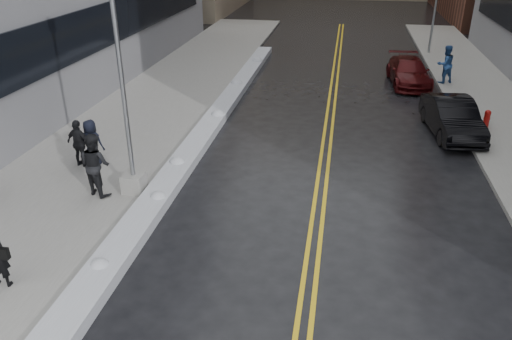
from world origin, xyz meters
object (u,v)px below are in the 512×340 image
at_px(lamppost, 127,121).
at_px(traffic_signal, 436,2).
at_px(fire_hydrant, 487,118).
at_px(pedestrian_c, 92,143).
at_px(car_black, 452,117).
at_px(car_maroon, 409,72).
at_px(pedestrian_east, 445,64).
at_px(pedestrian_b, 95,164).
at_px(pedestrian_d, 79,143).

xyz_separation_m(lamppost, traffic_signal, (11.80, 22.00, 0.87)).
bearing_deg(fire_hydrant, lamppost, -146.96).
bearing_deg(traffic_signal, lamppost, -118.21).
distance_m(pedestrian_c, car_black, 14.05).
bearing_deg(pedestrian_c, car_black, -155.50).
height_order(fire_hydrant, car_maroon, car_maroon).
bearing_deg(car_maroon, lamppost, -128.18).
bearing_deg(lamppost, fire_hydrant, 33.04).
bearing_deg(traffic_signal, pedestrian_east, -91.74).
bearing_deg(car_maroon, pedestrian_east, 0.16).
relative_size(fire_hydrant, car_black, 0.16).
height_order(pedestrian_c, pedestrian_east, pedestrian_east).
xyz_separation_m(lamppost, fire_hydrant, (12.30, 8.00, -1.98)).
relative_size(pedestrian_east, car_black, 0.44).
xyz_separation_m(car_black, car_maroon, (-1.00, 7.29, -0.06)).
relative_size(fire_hydrant, pedestrian_east, 0.37).
distance_m(lamppost, pedestrian_b, 1.77).
relative_size(traffic_signal, car_maroon, 1.26).
relative_size(lamppost, pedestrian_b, 3.80).
bearing_deg(pedestrian_d, traffic_signal, -111.12).
bearing_deg(pedestrian_east, car_black, 57.62).
height_order(fire_hydrant, pedestrian_b, pedestrian_b).
distance_m(fire_hydrant, car_black, 1.77).
bearing_deg(pedestrian_c, pedestrian_b, 121.09).
distance_m(fire_hydrant, pedestrian_d, 16.23).
distance_m(lamppost, traffic_signal, 24.98).
distance_m(pedestrian_c, car_maroon, 17.50).
height_order(traffic_signal, pedestrian_b, traffic_signal).
bearing_deg(pedestrian_b, lamppost, -138.87).
distance_m(fire_hydrant, traffic_signal, 14.30).
distance_m(pedestrian_b, pedestrian_east, 19.57).
bearing_deg(fire_hydrant, pedestrian_c, -156.44).
bearing_deg(car_black, traffic_signal, 79.14).
height_order(pedestrian_east, car_black, pedestrian_east).
xyz_separation_m(traffic_signal, pedestrian_c, (-13.99, -20.32, -2.43)).
bearing_deg(fire_hydrant, pedestrian_d, -156.40).
xyz_separation_m(traffic_signal, pedestrian_d, (-14.36, -20.49, -2.41)).
height_order(lamppost, pedestrian_c, lamppost).
bearing_deg(lamppost, car_black, 33.86).
relative_size(fire_hydrant, car_maroon, 0.15).
bearing_deg(pedestrian_b, car_maroon, -101.10).
relative_size(pedestrian_d, pedestrian_east, 0.84).
distance_m(pedestrian_d, car_black, 14.47).
height_order(pedestrian_d, pedestrian_east, pedestrian_east).
bearing_deg(pedestrian_d, pedestrian_b, 143.64).
height_order(traffic_signal, car_maroon, traffic_signal).
height_order(lamppost, pedestrian_d, lamppost).
xyz_separation_m(lamppost, pedestrian_c, (-2.19, 1.68, -1.56)).
bearing_deg(pedestrian_c, pedestrian_d, 26.43).
xyz_separation_m(fire_hydrant, pedestrian_b, (-13.36, -8.31, 0.60)).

